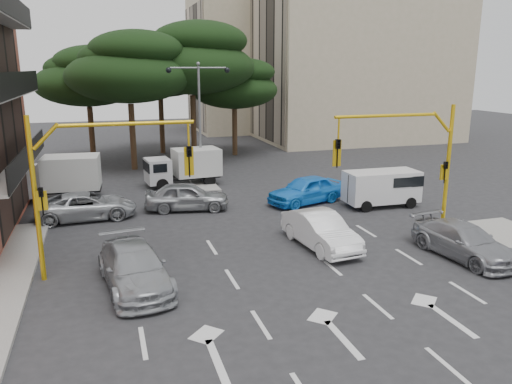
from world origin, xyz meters
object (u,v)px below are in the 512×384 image
street_lamp_center (199,101)px  box_truck_b (184,168)px  car_silver_cross_b (187,196)px  van_white (381,188)px  box_truck_a (55,178)px  car_blue_compact (306,190)px  signal_mast_right (415,154)px  car_white_hatch (320,230)px  car_silver_wagon (134,267)px  car_silver_cross_a (86,206)px  signal_mast_left (87,173)px  car_silver_parked (464,241)px

street_lamp_center → box_truck_b: 4.44m
car_silver_cross_b → van_white: van_white is taller
box_truck_a → car_silver_cross_b: bearing=-117.5°
street_lamp_center → car_blue_compact: bearing=-56.2°
signal_mast_right → car_silver_cross_b: signal_mast_right is taller
car_silver_cross_b → box_truck_b: size_ratio=0.92×
box_truck_b → car_white_hatch: bearing=-170.7°
car_blue_compact → car_silver_wagon: size_ratio=0.92×
signal_mast_right → box_truck_b: signal_mast_right is taller
street_lamp_center → car_silver_cross_b: (-2.02, -6.35, -4.66)m
signal_mast_right → car_white_hatch: size_ratio=1.31×
street_lamp_center → car_silver_wagon: size_ratio=1.53×
van_white → box_truck_a: size_ratio=0.78×
car_white_hatch → box_truck_b: box_truck_b is taller
car_silver_cross_a → car_silver_cross_b: bearing=-91.1°
street_lamp_center → car_silver_wagon: 17.19m
signal_mast_right → car_silver_wagon: size_ratio=1.18×
signal_mast_right → street_lamp_center: size_ratio=0.77×
car_white_hatch → car_blue_compact: (2.18, 6.85, 0.03)m
street_lamp_center → box_truck_a: street_lamp_center is taller
box_truck_b → car_silver_wagon: bearing=158.1°
car_blue_compact → box_truck_a: (-13.68, 5.00, 0.50)m
signal_mast_left → box_truck_b: (5.56, 13.51, -2.68)m
car_blue_compact → car_silver_cross_a: bearing=-111.0°
signal_mast_left → car_silver_parked: signal_mast_left is taller
box_truck_a → box_truck_b: box_truck_a is taller
car_silver_cross_a → car_silver_wagon: bearing=-171.5°
signal_mast_left → car_blue_compact: bearing=31.4°
car_white_hatch → box_truck_b: (-3.75, 13.35, 0.44)m
box_truck_a → van_white: bearing=-106.8°
street_lamp_center → car_silver_parked: street_lamp_center is taller
box_truck_a → signal_mast_left: bearing=-165.2°
signal_mast_right → car_blue_compact: bearing=106.8°
street_lamp_center → car_silver_cross_a: size_ratio=1.56×
car_silver_wagon → box_truck_b: box_truck_b is taller
car_blue_compact → car_silver_wagon: bearing=-68.2°
car_silver_wagon → car_silver_parked: car_silver_wagon is taller
signal_mast_left → box_truck_a: (-2.20, 12.01, -2.59)m
car_silver_cross_b → car_blue_compact: bearing=-84.9°
car_blue_compact → van_white: 4.20m
signal_mast_left → car_white_hatch: 9.82m
car_blue_compact → van_white: (3.80, -1.79, 0.23)m
street_lamp_center → car_white_hatch: (2.50, -13.85, -4.67)m
car_blue_compact → car_silver_cross_b: car_blue_compact is taller
signal_mast_right → car_silver_cross_b: (-8.83, 7.65, -3.12)m
car_white_hatch → van_white: van_white is taller
signal_mast_right → car_silver_parked: 4.23m
car_blue_compact → car_silver_cross_b: bearing=-114.1°
signal_mast_left → car_silver_parked: 14.99m
signal_mast_left → car_silver_wagon: bearing=-49.8°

